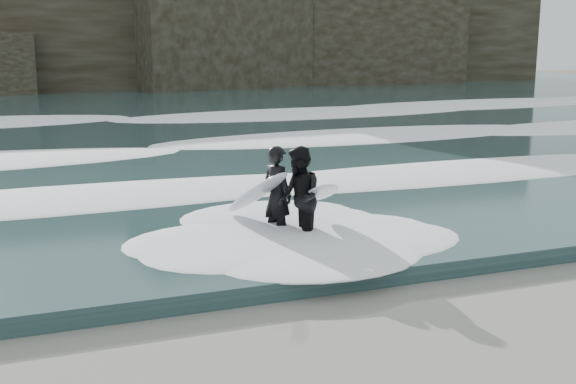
% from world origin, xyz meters
% --- Properties ---
extents(ground, '(120.00, 120.00, 0.00)m').
position_xyz_m(ground, '(0.00, 0.00, 0.00)').
color(ground, '#76604B').
rests_on(ground, ground).
extents(sea, '(90.00, 52.00, 0.30)m').
position_xyz_m(sea, '(0.00, 29.00, 0.15)').
color(sea, '#233C3D').
rests_on(sea, ground).
extents(headland, '(70.00, 9.00, 10.00)m').
position_xyz_m(headland, '(0.00, 46.00, 5.00)').
color(headland, black).
rests_on(headland, ground).
extents(foam_near, '(60.00, 3.20, 0.20)m').
position_xyz_m(foam_near, '(0.00, 9.00, 0.40)').
color(foam_near, white).
rests_on(foam_near, sea).
extents(foam_mid, '(60.00, 4.00, 0.24)m').
position_xyz_m(foam_mid, '(0.00, 16.00, 0.42)').
color(foam_mid, white).
rests_on(foam_mid, sea).
extents(foam_far, '(60.00, 4.80, 0.30)m').
position_xyz_m(foam_far, '(0.00, 25.00, 0.45)').
color(foam_far, white).
rests_on(foam_far, sea).
extents(surfer_left, '(1.23, 2.04, 1.81)m').
position_xyz_m(surfer_left, '(0.01, 6.05, 0.91)').
color(surfer_left, black).
rests_on(surfer_left, ground).
extents(surfer_right, '(1.33, 2.01, 1.87)m').
position_xyz_m(surfer_right, '(0.32, 5.43, 0.94)').
color(surfer_right, black).
rests_on(surfer_right, ground).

